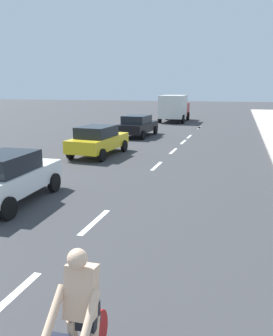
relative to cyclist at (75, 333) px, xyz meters
The scene contains 14 objects.
ground_plane 14.29m from the cyclist, 97.76° to the left, with size 160.00×160.00×0.00m, color #38383A.
lane_stripe_2 2.42m from the cyclist, 147.73° to the left, with size 0.16×1.80×0.01m, color white.
lane_stripe_3 5.20m from the cyclist, 112.04° to the left, with size 0.16×1.80×0.01m, color white.
lane_stripe_4 11.84m from the cyclist, 99.39° to the left, with size 0.16×1.80×0.01m, color white.
lane_stripe_5 15.73m from the cyclist, 97.05° to the left, with size 0.16×1.80×0.01m, color white.
lane_stripe_6 19.17m from the cyclist, 95.77° to the left, with size 0.16×1.80×0.01m, color white.
lane_stripe_7 21.82m from the cyclist, 95.07° to the left, with size 0.16×1.80×0.01m, color white.
lane_stripe_8 28.12m from the cyclist, 93.93° to the left, with size 0.16×1.80×0.01m, color white.
lane_stripe_9 27.75m from the cyclist, 93.98° to the left, with size 0.16×1.80×0.01m, color white.
cyclist is the anchor object (origin of this frame).
parked_car_white 7.45m from the cyclist, 133.23° to the left, with size 1.98×3.94×1.57m.
parked_car_yellow 14.30m from the cyclist, 112.65° to the left, with size 2.11×4.27×1.57m.
parked_car_black 21.48m from the cyclist, 105.23° to the left, with size 2.20×4.50×1.57m.
delivery_truck 33.31m from the cyclist, 99.03° to the left, with size 2.78×6.29×2.80m.
Camera 1 is at (3.51, 3.07, 3.46)m, focal length 35.43 mm.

